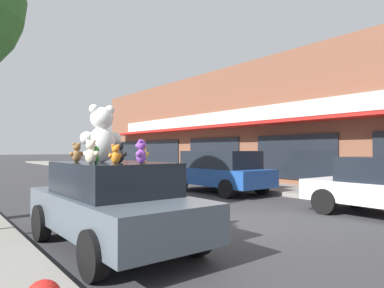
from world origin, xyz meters
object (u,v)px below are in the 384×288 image
(teddy_bear_cream, at_px, (91,152))
(teddy_bear_orange, at_px, (115,154))
(teddy_bear_yellow, at_px, (142,153))
(teddy_bear_green, at_px, (96,155))
(teddy_bear_pink, at_px, (101,152))
(parked_car_far_center, at_px, (220,170))
(teddy_bear_purple, at_px, (141,152))
(plush_art_car, at_px, (113,202))
(teddy_bear_brown, at_px, (77,153))
(teddy_bear_black, at_px, (119,153))
(teddy_bear_red, at_px, (142,153))
(teddy_bear_giant, at_px, (102,135))

(teddy_bear_cream, relative_size, teddy_bear_orange, 1.25)
(teddy_bear_yellow, bearing_deg, teddy_bear_green, 13.93)
(teddy_bear_pink, distance_m, parked_car_far_center, 7.62)
(teddy_bear_purple, relative_size, teddy_bear_orange, 1.24)
(plush_art_car, height_order, teddy_bear_brown, teddy_bear_brown)
(teddy_bear_cream, height_order, teddy_bear_black, teddy_bear_cream)
(teddy_bear_purple, xyz_separation_m, teddy_bear_yellow, (0.42, 0.71, -0.02))
(teddy_bear_cream, relative_size, teddy_bear_red, 1.12)
(teddy_bear_purple, bearing_deg, teddy_bear_pink, -136.08)
(teddy_bear_giant, xyz_separation_m, teddy_bear_orange, (-0.07, -0.72, -0.34))
(teddy_bear_cream, height_order, teddy_bear_orange, teddy_bear_cream)
(teddy_bear_green, bearing_deg, teddy_bear_cream, -21.70)
(teddy_bear_black, distance_m, teddy_bear_purple, 0.64)
(teddy_bear_giant, xyz_separation_m, teddy_bear_black, (0.12, -0.47, -0.32))
(teddy_bear_purple, xyz_separation_m, teddy_bear_green, (-0.47, 0.66, -0.05))
(teddy_bear_purple, xyz_separation_m, teddy_bear_red, (0.50, 0.86, -0.02))
(teddy_bear_brown, bearing_deg, teddy_bear_black, 111.87)
(teddy_bear_red, height_order, teddy_bear_yellow, teddy_bear_red)
(teddy_bear_green, bearing_deg, teddy_bear_giant, 174.18)
(teddy_bear_red, xyz_separation_m, teddy_bear_green, (-0.97, -0.20, -0.03))
(teddy_bear_giant, bearing_deg, teddy_bear_black, 108.82)
(teddy_bear_yellow, bearing_deg, teddy_bear_black, 18.85)
(teddy_bear_cream, height_order, teddy_bear_brown, teddy_bear_cream)
(teddy_bear_green, distance_m, parked_car_far_center, 8.61)
(teddy_bear_brown, relative_size, teddy_bear_red, 1.02)
(teddy_bear_pink, height_order, parked_car_far_center, teddy_bear_pink)
(teddy_bear_giant, relative_size, teddy_bear_pink, 2.78)
(teddy_bear_giant, distance_m, teddy_bear_pink, 0.70)
(teddy_bear_purple, bearing_deg, parked_car_far_center, 175.59)
(teddy_bear_purple, height_order, parked_car_far_center, teddy_bear_purple)
(teddy_bear_giant, distance_m, teddy_bear_green, 0.64)
(teddy_bear_brown, bearing_deg, teddy_bear_red, 142.47)
(teddy_bear_pink, distance_m, teddy_bear_purple, 1.70)
(teddy_bear_yellow, bearing_deg, plush_art_car, -16.38)
(plush_art_car, distance_m, teddy_bear_purple, 1.30)
(plush_art_car, height_order, teddy_bear_giant, teddy_bear_giant)
(teddy_bear_cream, height_order, teddy_bear_yellow, teddy_bear_cream)
(parked_car_far_center, bearing_deg, teddy_bear_orange, -143.24)
(plush_art_car, relative_size, teddy_bear_red, 11.82)
(parked_car_far_center, bearing_deg, teddy_bear_green, -145.56)
(plush_art_car, distance_m, teddy_bear_giant, 1.21)
(plush_art_car, height_order, teddy_bear_yellow, teddy_bear_yellow)
(teddy_bear_green, bearing_deg, teddy_bear_pink, -179.74)
(plush_art_car, height_order, teddy_bear_orange, teddy_bear_orange)
(plush_art_car, bearing_deg, teddy_bear_orange, -111.46)
(teddy_bear_giant, distance_m, teddy_bear_red, 0.79)
(plush_art_car, height_order, teddy_bear_red, teddy_bear_red)
(plush_art_car, relative_size, parked_car_far_center, 0.93)
(teddy_bear_pink, xyz_separation_m, teddy_bear_black, (-0.11, -1.05, -0.00))
(teddy_bear_green, xyz_separation_m, parked_car_far_center, (7.08, 4.85, -0.73))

